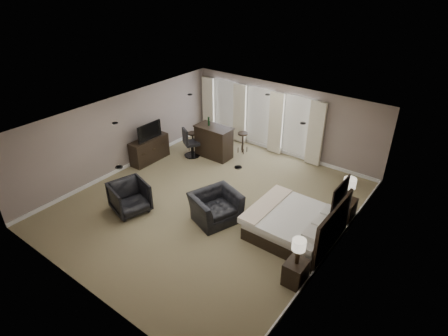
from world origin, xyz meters
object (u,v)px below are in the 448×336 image
Objects in this scene: lamp_far at (348,190)px; bar_stool_right at (243,143)px; armchair_near at (216,203)px; bar_stool_left at (193,142)px; lamp_near at (298,252)px; bed at (292,213)px; dresser at (149,150)px; nightstand_near at (295,272)px; armchair_far at (130,196)px; tv at (148,137)px; nightstand_far at (345,210)px; bar_counter at (214,142)px; desk_chair at (192,142)px.

lamp_far reaches higher than bar_stool_right.
armchair_near is 1.70× the size of bar_stool_left.
lamp_near is 3.00m from armchair_near.
bed reaches higher than dresser.
dresser is at bearing 91.94° from armchair_near.
nightstand_near is at bearing -30.46° from bar_stool_left.
bed reaches higher than armchair_far.
tv is 4.27m from armchair_near.
armchair_near reaches higher than nightstand_far.
nightstand_far is at bearing -9.19° from bar_counter.
bar_stool_left is 0.66× the size of desk_chair.
bar_stool_right is (-4.63, 1.76, 0.07)m from nightstand_far.
lamp_far reaches higher than nightstand_near.
tv reaches higher than bar_stool_right.
lamp_near is (0.00, 0.00, 0.61)m from nightstand_near.
bar_stool_right is at bearing 134.79° from nightstand_near.
bar_stool_left is (0.70, 1.55, -0.57)m from tv.
tv reaches higher than dresser.
lamp_far is at bearing -40.73° from armchair_far.
armchair_far is 4.14m from bar_counter.
nightstand_near is at bearing -16.94° from dresser.
desk_chair is at bearing -133.62° from bar_stool_right.
armchair_near is (4.04, -1.32, 0.11)m from dresser.
bar_stool_left is (-3.34, 2.87, -0.18)m from armchair_near.
desk_chair is (-1.31, -1.38, 0.16)m from bar_stool_right.
bed is 1.56× the size of bar_counter.
lamp_near is 7.23m from tv.
armchair_near reaches higher than bar_stool_right.
bar_counter reaches higher than armchair_near.
bar_stool_right is (1.59, 1.01, 0.03)m from bar_stool_left.
bed is 2.64× the size of bar_stool_right.
lamp_near is 6.59m from bar_stool_right.
tv is (-6.92, 2.11, 0.65)m from nightstand_near.
bed is 3.60× the size of nightstand_near.
dresser reaches higher than nightstand_near.
bar_stool_left reaches higher than nightstand_far.
armchair_near is (-2.88, 0.78, 0.25)m from nightstand_near.
bed is 2.03× the size of tv.
bar_counter reaches higher than nightstand_near.
nightstand_near is 6.57m from bar_stool_right.
bar_stool_left is at bearing -24.49° from tv.
desk_chair is at bearing -144.07° from bar_counter.
bar_stool_left is (-6.22, 3.65, -0.53)m from lamp_near.
lamp_near is 0.79× the size of bar_stool_right.
armchair_far is 0.90× the size of desk_chair.
bar_stool_right is (2.29, 2.55, -0.04)m from dresser.
lamp_far is at bearing 0.00° from nightstand_far.
dresser is 1.35× the size of desk_chair.
dresser is 2.05× the size of bar_stool_left.
nightstand_far is (0.89, 1.45, -0.35)m from bed.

